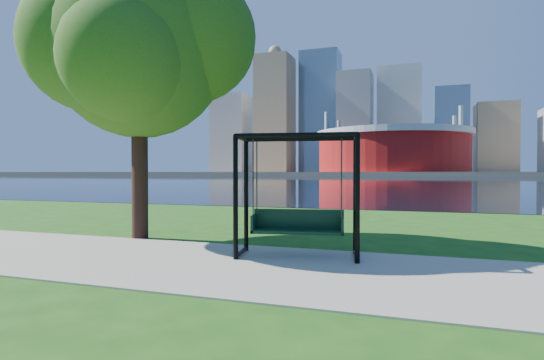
% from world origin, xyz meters
% --- Properties ---
extents(ground, '(900.00, 900.00, 0.00)m').
position_xyz_m(ground, '(0.00, 0.00, 0.00)').
color(ground, '#1E5114').
rests_on(ground, ground).
extents(path, '(120.00, 4.00, 0.03)m').
position_xyz_m(path, '(0.00, -0.50, 0.01)').
color(path, '#9E937F').
rests_on(path, ground).
extents(river, '(900.00, 180.00, 0.02)m').
position_xyz_m(river, '(0.00, 102.00, 0.01)').
color(river, black).
rests_on(river, ground).
extents(far_bank, '(900.00, 228.00, 2.00)m').
position_xyz_m(far_bank, '(0.00, 306.00, 1.00)').
color(far_bank, '#937F60').
rests_on(far_bank, ground).
extents(stadium, '(83.00, 83.00, 32.00)m').
position_xyz_m(stadium, '(-10.00, 235.00, 14.23)').
color(stadium, maroon).
rests_on(stadium, far_bank).
extents(skyline, '(392.00, 66.00, 96.50)m').
position_xyz_m(skyline, '(-4.27, 319.39, 35.89)').
color(skyline, gray).
rests_on(skyline, far_bank).
extents(swing, '(2.57, 1.45, 2.48)m').
position_xyz_m(swing, '(0.59, 0.63, 1.20)').
color(swing, black).
rests_on(swing, ground).
extents(park_tree, '(5.80, 5.24, 7.20)m').
position_xyz_m(park_tree, '(-3.98, 1.71, 5.00)').
color(park_tree, black).
rests_on(park_tree, ground).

